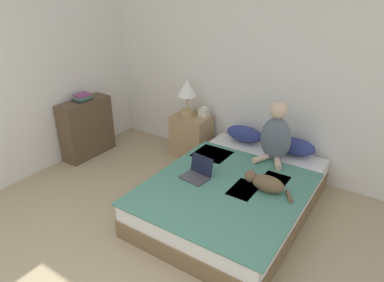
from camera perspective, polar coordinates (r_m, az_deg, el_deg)
wall_back at (r=4.36m, az=12.29°, el=11.12°), size 5.66×0.05×2.55m
wall_side at (r=4.59m, az=-26.37°, el=9.81°), size 0.05×4.42×2.55m
bed at (r=3.77m, az=6.92°, el=-8.85°), size 1.52×2.10×0.39m
pillow_near at (r=4.48m, az=8.72°, el=1.18°), size 0.49×0.22×0.21m
pillow_far at (r=4.28m, az=16.76°, el=-0.85°), size 0.49×0.22×0.21m
person_sitting at (r=4.01m, az=13.78°, el=0.86°), size 0.37×0.35×0.71m
cat_tabby at (r=3.48m, az=12.09°, el=-6.80°), size 0.53×0.18×0.19m
laptop_open at (r=3.65m, az=0.84°, el=-5.38°), size 0.31×0.29×0.22m
nightstand at (r=4.86m, az=-0.08°, el=0.90°), size 0.51×0.42×0.60m
table_lamp at (r=4.63m, az=-0.84°, el=8.31°), size 0.27×0.27×0.51m
tissue_box at (r=4.72m, az=2.03°, el=4.84°), size 0.12×0.12×0.14m
bookshelf at (r=5.05m, az=-17.11°, el=2.08°), size 0.27×0.76×0.81m
book_stack_top at (r=4.90m, az=-17.80°, el=6.93°), size 0.19×0.23×0.10m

